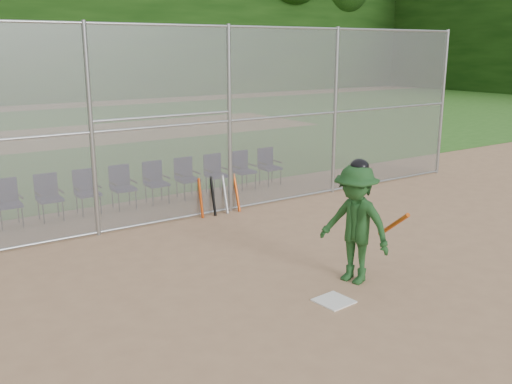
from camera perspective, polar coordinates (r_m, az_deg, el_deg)
ground at (r=8.39m, az=9.77°, el=-10.84°), size 100.00×100.00×0.00m
grass_strip at (r=24.28m, az=-21.01°, el=5.00°), size 100.00×100.00×0.00m
dirt_patch_far at (r=24.28m, az=-21.01°, el=5.01°), size 24.00×24.00×0.00m
backstop_fence at (r=11.80m, az=-6.86°, el=7.06°), size 16.09×0.09×4.00m
home_plate at (r=8.37m, az=7.78°, el=-10.74°), size 0.51×0.51×0.02m
batter_at_plate at (r=8.79m, az=9.90°, el=-3.13°), size 0.99×1.42×1.93m
water_cooler at (r=15.03m, az=9.25°, el=1.31°), size 0.32×0.32×0.40m
spare_bats at (r=12.37m, az=-3.72°, el=-0.32°), size 0.96×0.29×0.85m
chair_1 at (r=12.48m, az=-23.51°, el=-1.08°), size 0.54×0.52×0.96m
chair_2 at (r=12.64m, az=-19.93°, el=-0.56°), size 0.54×0.52×0.96m
chair_3 at (r=12.85m, az=-16.46°, el=-0.06°), size 0.54×0.52×0.96m
chair_4 at (r=13.10m, az=-13.11°, el=0.43°), size 0.54×0.52×0.96m
chair_5 at (r=13.40m, az=-9.90°, el=0.90°), size 0.54×0.52×0.96m
chair_6 at (r=13.73m, az=-6.83°, el=1.35°), size 0.54×0.52×0.96m
chair_7 at (r=14.11m, az=-3.92°, el=1.76°), size 0.54×0.52×0.96m
chair_8 at (r=14.52m, az=-1.16°, el=2.15°), size 0.54×0.52×0.96m
chair_9 at (r=14.96m, az=1.43°, el=2.52°), size 0.54×0.52×0.96m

